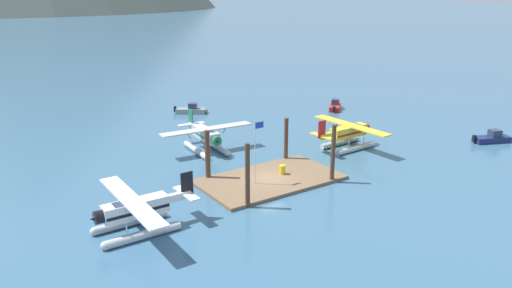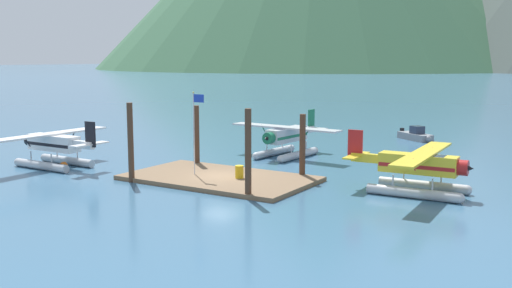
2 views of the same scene
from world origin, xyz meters
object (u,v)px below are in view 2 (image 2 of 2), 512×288
(fuel_drum, at_px, (239,172))
(seaplane_white_port_aft, at_px, (54,147))
(flagpole, at_px, (195,123))
(mooring_buoy, at_px, (64,166))
(boat_grey_open_north, at_px, (416,135))
(seaplane_silver_bow_centre, at_px, (286,139))
(seaplane_yellow_stbd_fwd, at_px, (418,170))

(fuel_drum, bearing_deg, seaplane_white_port_aft, -169.47)
(flagpole, relative_size, seaplane_white_port_aft, 0.56)
(mooring_buoy, bearing_deg, boat_grey_open_north, 58.98)
(seaplane_white_port_aft, bearing_deg, seaplane_silver_bow_centre, 46.06)
(flagpole, relative_size, seaplane_yellow_stbd_fwd, 0.56)
(mooring_buoy, bearing_deg, seaplane_white_port_aft, 167.72)
(mooring_buoy, xyz_separation_m, boat_grey_open_north, (18.29, 30.42, 0.19))
(mooring_buoy, xyz_separation_m, seaplane_yellow_stbd_fwd, (25.58, 6.18, 1.28))
(seaplane_silver_bow_centre, relative_size, boat_grey_open_north, 2.45)
(seaplane_yellow_stbd_fwd, height_order, seaplane_white_port_aft, same)
(mooring_buoy, distance_m, seaplane_white_port_aft, 1.96)
(seaplane_yellow_stbd_fwd, xyz_separation_m, boat_grey_open_north, (-7.29, 24.24, -1.09))
(fuel_drum, relative_size, seaplane_silver_bow_centre, 0.08)
(flagpole, bearing_deg, seaplane_silver_bow_centre, 84.64)
(flagpole, height_order, seaplane_white_port_aft, flagpole)
(fuel_drum, distance_m, boat_grey_open_north, 27.54)
(seaplane_silver_bow_centre, bearing_deg, fuel_drum, -78.16)
(mooring_buoy, xyz_separation_m, seaplane_silver_bow_centre, (11.81, 14.08, 1.28))
(seaplane_yellow_stbd_fwd, bearing_deg, seaplane_silver_bow_centre, 150.18)
(seaplane_yellow_stbd_fwd, distance_m, boat_grey_open_north, 25.34)
(mooring_buoy, relative_size, seaplane_white_port_aft, 0.06)
(mooring_buoy, height_order, boat_grey_open_north, boat_grey_open_north)
(seaplane_yellow_stbd_fwd, bearing_deg, mooring_buoy, -166.42)
(fuel_drum, distance_m, mooring_buoy, 14.45)
(seaplane_white_port_aft, distance_m, boat_grey_open_north, 36.02)
(fuel_drum, relative_size, boat_grey_open_north, 0.21)
(flagpole, bearing_deg, boat_grey_open_north, 74.76)
(mooring_buoy, height_order, seaplane_silver_bow_centre, seaplane_silver_bow_centre)
(seaplane_yellow_stbd_fwd, bearing_deg, flagpole, -166.72)
(flagpole, relative_size, mooring_buoy, 9.73)
(flagpole, height_order, mooring_buoy, flagpole)
(seaplane_white_port_aft, height_order, seaplane_silver_bow_centre, same)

